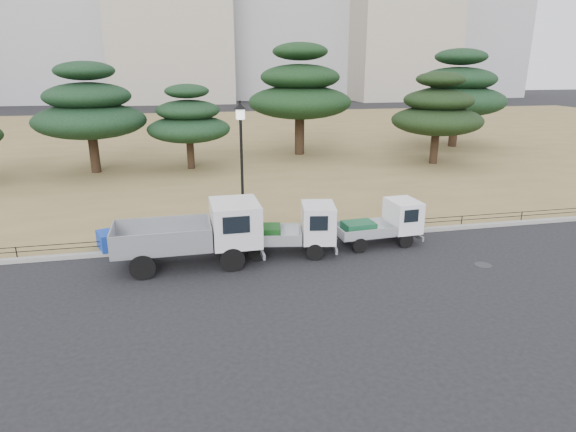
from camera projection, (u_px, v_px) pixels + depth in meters
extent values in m
plane|color=black|center=(300.00, 267.00, 17.10)|extent=(220.00, 220.00, 0.00)
cube|color=olive|center=(225.00, 140.00, 45.61)|extent=(120.00, 56.00, 0.15)
cube|color=gray|center=(285.00, 240.00, 19.50)|extent=(120.00, 0.25, 0.16)
cylinder|color=black|center=(232.00, 260.00, 16.65)|extent=(0.87, 0.19, 0.87)
cylinder|color=black|center=(226.00, 241.00, 18.42)|extent=(0.87, 0.19, 0.87)
cylinder|color=black|center=(143.00, 268.00, 16.00)|extent=(0.87, 0.19, 0.87)
cylinder|color=black|center=(145.00, 247.00, 17.77)|extent=(0.87, 0.19, 0.87)
cube|color=#2D2D30|center=(188.00, 247.00, 17.15)|extent=(4.86, 1.11, 0.15)
cube|color=gray|center=(162.00, 236.00, 16.82)|extent=(3.40, 1.95, 0.85)
cube|color=silver|center=(235.00, 222.00, 17.28)|extent=(1.72, 2.09, 1.49)
cylinder|color=black|center=(315.00, 252.00, 17.65)|extent=(0.66, 0.28, 0.64)
cylinder|color=black|center=(311.00, 239.00, 19.00)|extent=(0.66, 0.28, 0.64)
cylinder|color=black|center=(257.00, 253.00, 17.57)|extent=(0.66, 0.28, 0.64)
cylinder|color=black|center=(257.00, 239.00, 18.92)|extent=(0.66, 0.28, 0.64)
cube|color=#2D2D30|center=(286.00, 242.00, 18.24)|extent=(3.53, 1.37, 0.15)
cube|color=#A6A9AD|center=(269.00, 235.00, 18.13)|extent=(2.59, 1.84, 0.43)
cube|color=silver|center=(318.00, 222.00, 18.06)|extent=(1.45, 1.76, 1.38)
cube|color=#144817|center=(263.00, 232.00, 18.09)|extent=(1.45, 1.16, 0.47)
cylinder|color=black|center=(406.00, 241.00, 18.87)|extent=(0.60, 0.20, 0.59)
cylinder|color=black|center=(390.00, 230.00, 20.05)|extent=(0.60, 0.20, 0.59)
cylinder|color=black|center=(360.00, 245.00, 18.34)|extent=(0.60, 0.20, 0.59)
cylinder|color=black|center=(346.00, 235.00, 19.53)|extent=(0.60, 0.20, 0.59)
cube|color=#2D2D30|center=(376.00, 234.00, 19.16)|extent=(3.21, 0.95, 0.14)
cube|color=#B5B8BD|center=(364.00, 229.00, 18.93)|extent=(2.27, 1.49, 0.39)
cube|color=white|center=(403.00, 215.00, 19.25)|extent=(1.20, 1.53, 1.25)
cube|color=#175333|center=(359.00, 227.00, 18.84)|extent=(1.26, 0.95, 0.43)
cylinder|color=black|center=(244.00, 237.00, 19.41)|extent=(0.41, 0.41, 0.15)
cylinder|color=black|center=(242.00, 180.00, 18.69)|extent=(0.11, 0.11, 4.63)
cylinder|color=white|center=(240.00, 114.00, 17.94)|extent=(0.37, 0.37, 0.37)
cone|color=black|center=(240.00, 106.00, 17.85)|extent=(0.48, 0.48, 0.23)
cylinder|color=black|center=(284.00, 233.00, 19.56)|extent=(38.00, 0.03, 0.03)
cylinder|color=black|center=(284.00, 229.00, 19.51)|extent=(38.00, 0.03, 0.03)
cylinder|color=black|center=(284.00, 233.00, 19.56)|extent=(0.04, 0.04, 0.40)
cube|color=#163DAF|center=(118.00, 239.00, 18.55)|extent=(1.68, 1.46, 0.66)
cube|color=#163DAF|center=(124.00, 228.00, 18.34)|extent=(0.81, 0.76, 0.28)
cylinder|color=#2D2D30|center=(483.00, 265.00, 17.29)|extent=(0.60, 0.60, 0.01)
cylinder|color=black|center=(94.00, 152.00, 31.16)|extent=(0.61, 0.61, 2.72)
ellipsoid|color=black|center=(90.00, 121.00, 30.57)|extent=(6.98, 6.98, 2.23)
ellipsoid|color=black|center=(87.00, 96.00, 30.11)|extent=(5.33, 5.33, 1.71)
ellipsoid|color=black|center=(84.00, 71.00, 29.65)|extent=(3.68, 3.68, 1.18)
cylinder|color=black|center=(191.00, 153.00, 32.38)|extent=(0.49, 0.49, 2.17)
ellipsoid|color=black|center=(189.00, 129.00, 31.91)|extent=(5.48, 5.48, 1.75)
ellipsoid|color=black|center=(188.00, 110.00, 31.54)|extent=(4.18, 4.18, 1.34)
ellipsoid|color=black|center=(187.00, 91.00, 31.18)|extent=(2.89, 2.89, 0.92)
cylinder|color=black|center=(300.00, 133.00, 37.47)|extent=(0.74, 0.74, 3.27)
ellipsoid|color=black|center=(300.00, 102.00, 36.76)|extent=(7.88, 7.88, 2.52)
ellipsoid|color=black|center=(300.00, 77.00, 36.21)|extent=(6.01, 6.01, 1.92)
ellipsoid|color=black|center=(300.00, 51.00, 35.66)|extent=(4.15, 4.15, 1.33)
cylinder|color=black|center=(434.00, 146.00, 34.00)|extent=(0.56, 0.56, 2.47)
ellipsoid|color=black|center=(437.00, 121.00, 33.46)|extent=(6.26, 6.26, 2.00)
ellipsoid|color=black|center=(439.00, 100.00, 33.04)|extent=(4.78, 4.78, 1.53)
ellipsoid|color=black|center=(441.00, 79.00, 32.63)|extent=(3.30, 3.30, 1.06)
cylinder|color=black|center=(454.00, 128.00, 41.11)|extent=(0.71, 0.71, 3.14)
ellipsoid|color=black|center=(457.00, 101.00, 40.43)|extent=(8.01, 8.01, 2.56)
ellipsoid|color=black|center=(459.00, 79.00, 39.90)|extent=(6.12, 6.12, 1.96)
ellipsoid|color=black|center=(461.00, 57.00, 39.37)|extent=(4.22, 4.22, 1.35)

